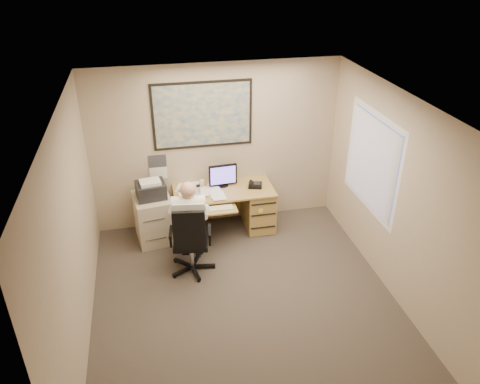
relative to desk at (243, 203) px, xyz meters
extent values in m
cube|color=#3D352F|center=(-0.37, -1.90, -0.44)|extent=(4.00, 4.50, 0.00)
cube|color=white|center=(-0.37, -1.90, 2.26)|extent=(4.00, 4.50, 0.00)
cube|color=#BBA78D|center=(-0.37, 0.35, 0.91)|extent=(4.00, 0.00, 2.70)
cube|color=#BBA78D|center=(-0.37, -4.15, 0.91)|extent=(4.00, 0.00, 2.70)
cube|color=#BBA78D|center=(-2.37, -1.90, 0.91)|extent=(0.00, 4.50, 2.70)
cube|color=#BBA78D|center=(1.63, -1.90, 0.91)|extent=(0.00, 4.50, 2.70)
cube|color=tan|center=(-0.32, -0.02, 0.29)|extent=(1.60, 0.75, 0.03)
cube|color=tan|center=(0.25, -0.02, -0.08)|extent=(0.45, 0.70, 0.70)
cube|color=tan|center=(-1.10, -0.02, -0.08)|extent=(0.04, 0.70, 0.70)
cube|color=tan|center=(-0.32, 0.32, 0.01)|extent=(1.55, 0.03, 0.55)
cylinder|color=black|center=(-0.31, 0.13, 0.32)|extent=(0.18, 0.18, 0.02)
cube|color=black|center=(-0.31, 0.11, 0.51)|extent=(0.46, 0.07, 0.35)
cube|color=#6B54E6|center=(-0.31, 0.08, 0.51)|extent=(0.41, 0.03, 0.30)
cube|color=tan|center=(-0.48, -0.47, 0.22)|extent=(0.55, 0.30, 0.02)
cube|color=beige|center=(-0.48, -0.47, 0.24)|extent=(0.43, 0.14, 0.02)
cube|color=black|center=(0.19, -0.02, 0.33)|extent=(0.26, 0.24, 0.05)
cylinder|color=silver|center=(-0.75, -0.13, 0.39)|extent=(0.08, 0.08, 0.17)
cylinder|color=white|center=(-0.65, 0.20, 0.35)|extent=(0.08, 0.08, 0.10)
cube|color=white|center=(-0.77, -0.02, 0.32)|extent=(0.60, 0.56, 0.03)
cube|color=#1E4C93|center=(-0.57, 0.33, 1.46)|extent=(1.56, 0.03, 1.06)
cube|color=white|center=(-1.32, 0.34, 0.64)|extent=(0.28, 0.01, 0.42)
cube|color=beige|center=(-1.47, -0.05, -0.06)|extent=(0.63, 0.72, 0.77)
cube|color=black|center=(-1.47, -0.05, 0.44)|extent=(0.49, 0.44, 0.24)
cube|color=white|center=(-1.47, -0.07, 0.59)|extent=(0.34, 0.28, 0.05)
cylinder|color=silver|center=(-0.98, -0.98, -0.18)|extent=(0.06, 0.06, 0.42)
cube|color=black|center=(-0.98, -0.98, 0.05)|extent=(0.54, 0.54, 0.07)
cube|color=black|center=(-0.95, -1.22, 0.39)|extent=(0.44, 0.12, 0.58)
camera|label=1|loc=(-1.44, -6.54, 3.85)|focal=35.00mm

